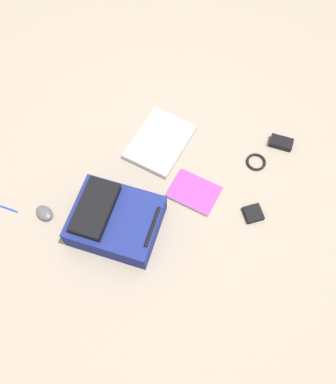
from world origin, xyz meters
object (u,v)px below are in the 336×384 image
object	(u,v)px
backpack	(114,220)
pen_black	(4,207)
computer_mouse	(44,213)
power_brick	(281,143)
laptop	(160,142)
book_manual	(194,192)
earbud_pouch	(253,214)
cable_coil	(256,162)

from	to	relation	value
backpack	pen_black	size ratio (longest dim) A/B	3.30
computer_mouse	power_brick	size ratio (longest dim) A/B	0.80
laptop	pen_black	world-z (taller)	laptop
book_manual	power_brick	size ratio (longest dim) A/B	2.20
pen_black	laptop	bearing A→B (deg)	152.93
backpack	power_brick	world-z (taller)	backpack
backpack	earbud_pouch	world-z (taller)	backpack
earbud_pouch	computer_mouse	bearing A→B (deg)	-53.08
backpack	power_brick	distance (m)	0.98
book_manual	computer_mouse	world-z (taller)	computer_mouse
laptop	book_manual	size ratio (longest dim) A/B	1.50
computer_mouse	cable_coil	bearing A→B (deg)	144.90
book_manual	power_brick	world-z (taller)	power_brick
book_manual	computer_mouse	bearing A→B (deg)	-44.09
backpack	power_brick	bearing A→B (deg)	155.33
cable_coil	power_brick	distance (m)	0.18
cable_coil	earbud_pouch	world-z (taller)	earbud_pouch
computer_mouse	earbud_pouch	bearing A→B (deg)	129.47
backpack	computer_mouse	world-z (taller)	backpack
cable_coil	pen_black	size ratio (longest dim) A/B	0.70
pen_black	backpack	bearing A→B (deg)	117.24
backpack	pen_black	bearing A→B (deg)	-62.76
backpack	cable_coil	bearing A→B (deg)	153.15
laptop	power_brick	bearing A→B (deg)	126.26
power_brick	pen_black	distance (m)	1.46
earbud_pouch	pen_black	bearing A→B (deg)	-54.82
computer_mouse	cable_coil	world-z (taller)	computer_mouse
earbud_pouch	backpack	bearing A→B (deg)	-48.15
laptop	earbud_pouch	size ratio (longest dim) A/B	4.59
pen_black	earbud_pouch	world-z (taller)	earbud_pouch
backpack	computer_mouse	size ratio (longest dim) A/B	5.11
book_manual	cable_coil	size ratio (longest dim) A/B	2.52
pen_black	earbud_pouch	bearing A→B (deg)	125.18
pen_black	earbud_pouch	distance (m)	1.23
book_manual	computer_mouse	size ratio (longest dim) A/B	2.74
cable_coil	power_brick	size ratio (longest dim) A/B	0.87
computer_mouse	power_brick	world-z (taller)	computer_mouse
laptop	computer_mouse	world-z (taller)	computer_mouse
power_brick	earbud_pouch	bearing A→B (deg)	12.40
book_manual	computer_mouse	distance (m)	0.75
laptop	cable_coil	bearing A→B (deg)	113.66
pen_black	book_manual	bearing A→B (deg)	131.71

